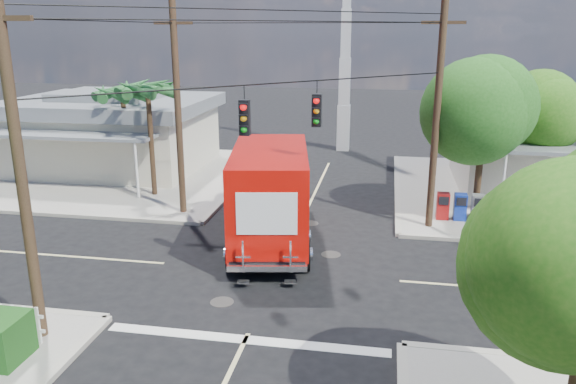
# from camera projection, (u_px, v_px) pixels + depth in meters

# --- Properties ---
(ground) EXTENTS (120.00, 120.00, 0.00)m
(ground) POSITION_uv_depth(u_px,v_px,m) (277.00, 272.00, 18.65)
(ground) COLOR black
(ground) RESTS_ON ground
(sidewalk_ne) EXTENTS (14.12, 14.12, 0.14)m
(sidewalk_ne) POSITION_uv_depth(u_px,v_px,m) (542.00, 195.00, 27.08)
(sidewalk_ne) COLOR #9C978D
(sidewalk_ne) RESTS_ON ground
(sidewalk_nw) EXTENTS (14.12, 14.12, 0.14)m
(sidewalk_nw) POSITION_uv_depth(u_px,v_px,m) (121.00, 175.00, 30.76)
(sidewalk_nw) COLOR #9C978D
(sidewalk_nw) RESTS_ON ground
(road_markings) EXTENTS (32.00, 32.00, 0.01)m
(road_markings) POSITION_uv_depth(u_px,v_px,m) (268.00, 291.00, 17.26)
(road_markings) COLOR beige
(road_markings) RESTS_ON ground
(building_nw) EXTENTS (10.80, 10.20, 4.30)m
(building_nw) POSITION_uv_depth(u_px,v_px,m) (113.00, 131.00, 31.84)
(building_nw) COLOR beige
(building_nw) RESTS_ON sidewalk_nw
(radio_tower) EXTENTS (0.80, 0.80, 17.00)m
(radio_tower) POSITION_uv_depth(u_px,v_px,m) (345.00, 64.00, 35.89)
(radio_tower) COLOR silver
(radio_tower) RESTS_ON ground
(tree_ne_front) EXTENTS (4.21, 4.14, 6.66)m
(tree_ne_front) POSITION_uv_depth(u_px,v_px,m) (486.00, 107.00, 22.49)
(tree_ne_front) COLOR #422D1C
(tree_ne_front) RESTS_ON sidewalk_ne
(tree_ne_back) EXTENTS (3.77, 3.66, 5.82)m
(tree_ne_back) POSITION_uv_depth(u_px,v_px,m) (539.00, 115.00, 24.29)
(tree_ne_back) COLOR #422D1C
(tree_ne_back) RESTS_ON sidewalk_ne
(palm_nw_front) EXTENTS (3.01, 3.08, 5.59)m
(palm_nw_front) POSITION_uv_depth(u_px,v_px,m) (148.00, 91.00, 25.60)
(palm_nw_front) COLOR #422D1C
(palm_nw_front) RESTS_ON sidewalk_nw
(palm_nw_back) EXTENTS (3.01, 3.08, 5.19)m
(palm_nw_back) POSITION_uv_depth(u_px,v_px,m) (122.00, 95.00, 27.46)
(palm_nw_back) COLOR #422D1C
(palm_nw_back) RESTS_ON sidewalk_nw
(utility_poles) EXTENTS (12.00, 10.68, 9.00)m
(utility_poles) POSITION_uv_depth(u_px,v_px,m) (240.00, 123.00, 19.13)
(utility_poles) COLOR #473321
(utility_poles) RESTS_ON ground
(vending_boxes) EXTENTS (1.90, 0.50, 1.10)m
(vending_boxes) POSITION_uv_depth(u_px,v_px,m) (460.00, 207.00, 23.22)
(vending_boxes) COLOR #A51414
(vending_boxes) RESTS_ON sidewalk_ne
(delivery_truck) EXTENTS (3.97, 8.79, 3.68)m
(delivery_truck) POSITION_uv_depth(u_px,v_px,m) (271.00, 193.00, 21.04)
(delivery_truck) COLOR black
(delivery_truck) RESTS_ON ground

